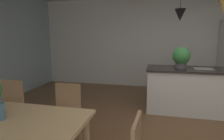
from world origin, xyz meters
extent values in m
cube|color=silver|center=(0.00, 3.26, 1.35)|extent=(10.00, 0.12, 2.70)
cube|color=#A87F56|center=(-1.67, -0.47, 0.43)|extent=(0.41, 0.41, 0.04)
cube|color=white|center=(-1.67, -0.47, 0.47)|extent=(0.37, 0.37, 0.03)
cube|color=#A87F56|center=(-1.67, -0.29, 0.66)|extent=(0.38, 0.04, 0.42)
cylinder|color=#A87F56|center=(-1.83, -0.64, 0.21)|extent=(0.04, 0.04, 0.41)
cylinder|color=#A87F56|center=(-1.50, -0.29, 0.21)|extent=(0.04, 0.04, 0.41)
cylinder|color=#A87F56|center=(-1.84, -0.30, 0.21)|extent=(0.04, 0.04, 0.41)
cube|color=#A87F56|center=(-2.61, -0.47, 0.43)|extent=(0.41, 0.41, 0.04)
cube|color=white|center=(-2.61, -0.47, 0.47)|extent=(0.37, 0.37, 0.03)
cube|color=#A87F56|center=(-2.61, -0.29, 0.66)|extent=(0.38, 0.04, 0.42)
cylinder|color=#A87F56|center=(-2.44, -0.64, 0.21)|extent=(0.04, 0.04, 0.41)
cylinder|color=#A87F56|center=(-2.44, -0.30, 0.21)|extent=(0.04, 0.04, 0.41)
cylinder|color=#A87F56|center=(-2.78, -0.29, 0.21)|extent=(0.04, 0.04, 0.41)
cube|color=silver|center=(0.36, 1.36, 0.44)|extent=(1.92, 0.79, 0.88)
cube|color=black|center=(0.36, 1.36, 0.88)|extent=(1.98, 0.85, 0.04)
cube|color=gray|center=(0.48, 1.36, 0.91)|extent=(0.36, 0.30, 0.01)
cone|color=black|center=(-0.03, 1.36, 1.96)|extent=(0.22, 0.22, 0.23)
cone|color=olive|center=(0.74, 1.36, 2.09)|extent=(0.22, 0.22, 0.27)
cylinder|color=#4C4C51|center=(0.05, 1.36, 0.95)|extent=(0.22, 0.22, 0.10)
sphere|color=#387F3D|center=(0.05, 1.36, 1.16)|extent=(0.36, 0.36, 0.36)
cylinder|color=slate|center=(-1.91, -1.24, 0.81)|extent=(0.09, 0.09, 0.17)
camera|label=1|loc=(-0.46, -2.67, 1.50)|focal=30.13mm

